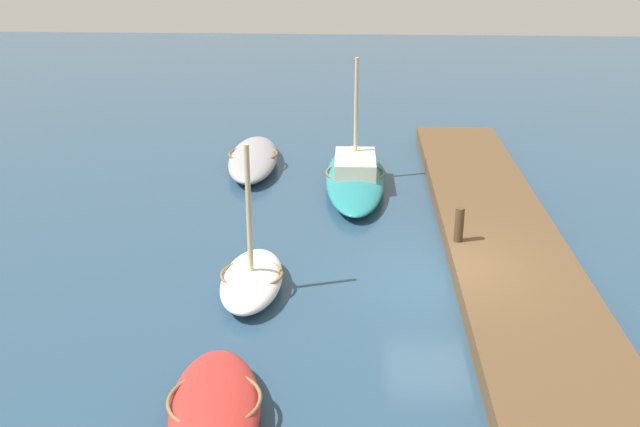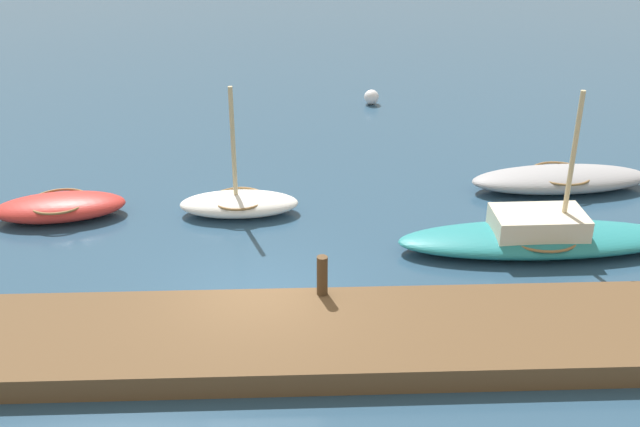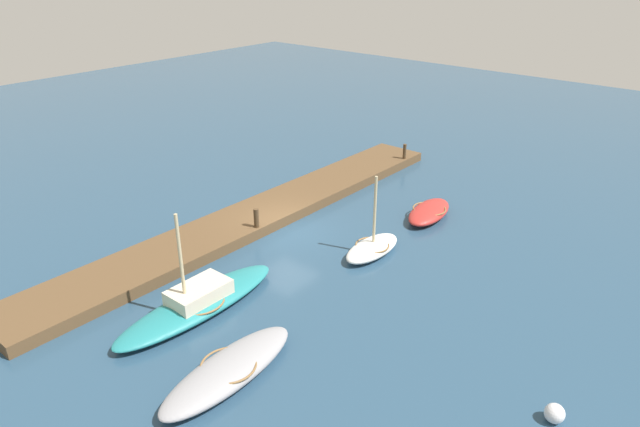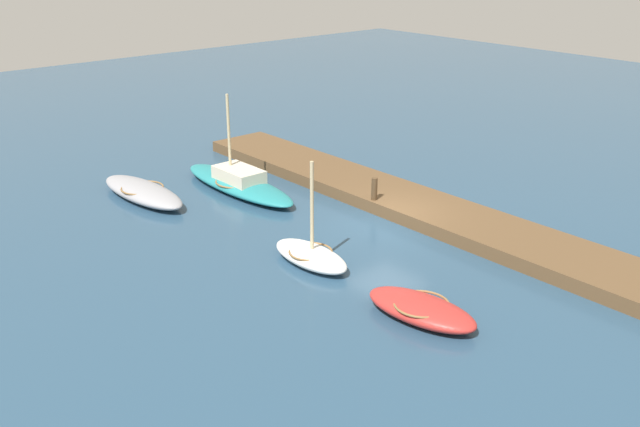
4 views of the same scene
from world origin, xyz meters
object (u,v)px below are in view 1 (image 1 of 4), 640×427
(mooring_post_mid_west, at_px, (459,225))
(rowboat_red, at_px, (215,407))
(rowboat_white, at_px, (252,279))
(motorboat_grey, at_px, (253,158))
(sailboat_teal, at_px, (355,174))

(mooring_post_mid_west, bearing_deg, rowboat_red, 144.32)
(rowboat_white, xyz_separation_m, rowboat_red, (-4.79, -0.05, -0.01))
(rowboat_red, bearing_deg, rowboat_white, -7.86)
(rowboat_red, relative_size, mooring_post_mid_west, 4.07)
(rowboat_white, bearing_deg, motorboat_grey, 7.36)
(sailboat_teal, bearing_deg, mooring_post_mid_west, -154.83)
(mooring_post_mid_west, bearing_deg, rowboat_white, 112.42)
(motorboat_grey, bearing_deg, rowboat_red, -178.09)
(motorboat_grey, height_order, mooring_post_mid_west, mooring_post_mid_west)
(sailboat_teal, xyz_separation_m, mooring_post_mid_west, (-5.46, -2.65, 0.56))
(sailboat_teal, height_order, mooring_post_mid_west, sailboat_teal)
(motorboat_grey, relative_size, mooring_post_mid_west, 5.94)
(rowboat_white, xyz_separation_m, mooring_post_mid_west, (2.05, -4.96, 0.61))
(motorboat_grey, relative_size, sailboat_teal, 0.76)
(rowboat_red, bearing_deg, motorboat_grey, -3.10)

